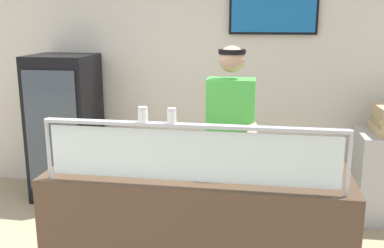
{
  "coord_description": "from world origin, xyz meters",
  "views": [
    {
      "loc": [
        1.46,
        -2.51,
        1.97
      ],
      "look_at": [
        0.98,
        0.41,
        1.27
      ],
      "focal_mm": 41.92,
      "sensor_mm": 36.0,
      "label": 1
    }
  ],
  "objects_px": {
    "pizza_server": "(207,166)",
    "worker_figure": "(231,139)",
    "drink_fridge": "(65,128)",
    "pepper_flake_shaker": "(172,117)",
    "parmesan_shaker": "(143,116)",
    "pizza_tray": "(210,168)"
  },
  "relations": [
    {
      "from": "worker_figure",
      "to": "drink_fridge",
      "type": "bearing_deg",
      "value": 153.12
    },
    {
      "from": "parmesan_shaker",
      "to": "drink_fridge",
      "type": "xyz_separation_m",
      "value": [
        -1.42,
        1.91,
        -0.6
      ]
    },
    {
      "from": "pizza_tray",
      "to": "pizza_server",
      "type": "bearing_deg",
      "value": -137.12
    },
    {
      "from": "parmesan_shaker",
      "to": "worker_figure",
      "type": "xyz_separation_m",
      "value": [
        0.46,
        0.95,
        -0.39
      ]
    },
    {
      "from": "worker_figure",
      "to": "drink_fridge",
      "type": "xyz_separation_m",
      "value": [
        -1.89,
        0.96,
        -0.21
      ]
    },
    {
      "from": "pizza_tray",
      "to": "pizza_server",
      "type": "xyz_separation_m",
      "value": [
        -0.02,
        -0.02,
        0.02
      ]
    },
    {
      "from": "pizza_tray",
      "to": "drink_fridge",
      "type": "relative_size",
      "value": 0.3
    },
    {
      "from": "pizza_tray",
      "to": "pizza_server",
      "type": "distance_m",
      "value": 0.04
    },
    {
      "from": "drink_fridge",
      "to": "pepper_flake_shaker",
      "type": "bearing_deg",
      "value": -49.96
    },
    {
      "from": "pizza_server",
      "to": "worker_figure",
      "type": "xyz_separation_m",
      "value": [
        0.11,
        0.65,
        0.02
      ]
    },
    {
      "from": "drink_fridge",
      "to": "pizza_tray",
      "type": "bearing_deg",
      "value": -41.49
    },
    {
      "from": "pizza_tray",
      "to": "drink_fridge",
      "type": "xyz_separation_m",
      "value": [
        -1.8,
        1.59,
        -0.17
      ]
    },
    {
      "from": "pizza_server",
      "to": "worker_figure",
      "type": "height_order",
      "value": "worker_figure"
    },
    {
      "from": "parmesan_shaker",
      "to": "pepper_flake_shaker",
      "type": "bearing_deg",
      "value": -0.0
    },
    {
      "from": "pizza_tray",
      "to": "worker_figure",
      "type": "relative_size",
      "value": 0.27
    },
    {
      "from": "worker_figure",
      "to": "drink_fridge",
      "type": "distance_m",
      "value": 2.13
    },
    {
      "from": "parmesan_shaker",
      "to": "drink_fridge",
      "type": "relative_size",
      "value": 0.06
    },
    {
      "from": "parmesan_shaker",
      "to": "pepper_flake_shaker",
      "type": "height_order",
      "value": "parmesan_shaker"
    },
    {
      "from": "pizza_tray",
      "to": "pizza_server",
      "type": "height_order",
      "value": "pizza_server"
    },
    {
      "from": "parmesan_shaker",
      "to": "worker_figure",
      "type": "relative_size",
      "value": 0.05
    },
    {
      "from": "pepper_flake_shaker",
      "to": "worker_figure",
      "type": "distance_m",
      "value": 1.06
    },
    {
      "from": "drink_fridge",
      "to": "parmesan_shaker",
      "type": "bearing_deg",
      "value": -53.26
    }
  ]
}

